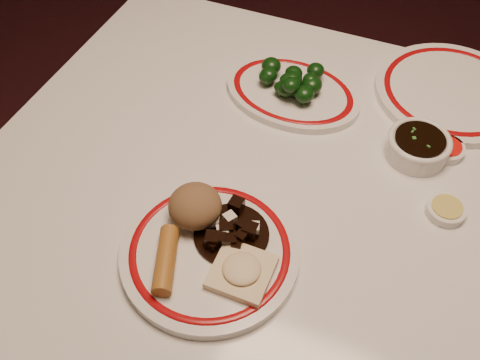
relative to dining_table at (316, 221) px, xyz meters
name	(u,v)px	position (x,y,z in m)	size (l,w,h in m)	color
ground	(290,358)	(0.00, 0.00, -0.66)	(7.00, 7.00, 0.00)	black
dining_table	(316,221)	(0.00, 0.00, 0.00)	(1.20, 0.90, 0.75)	white
main_plate	(210,252)	(-0.12, -0.19, 0.10)	(0.32, 0.32, 0.02)	white
rice_mound	(195,206)	(-0.17, -0.14, 0.14)	(0.08, 0.08, 0.06)	brown
spring_roll	(166,260)	(-0.17, -0.24, 0.12)	(0.03, 0.03, 0.11)	#AA6F2A
fried_wonton	(242,271)	(-0.06, -0.21, 0.12)	(0.09, 0.09, 0.02)	beige
stirfry_heap	(231,232)	(-0.10, -0.16, 0.12)	(0.12, 0.12, 0.03)	black
broccoli_plate	(292,92)	(-0.13, 0.21, 0.10)	(0.29, 0.26, 0.02)	white
broccoli_pile	(292,80)	(-0.13, 0.21, 0.13)	(0.13, 0.11, 0.05)	#23471C
soy_bowl	(418,147)	(0.13, 0.14, 0.11)	(0.11, 0.11, 0.04)	white
sweet_sour_dish	(446,149)	(0.18, 0.17, 0.10)	(0.06, 0.06, 0.02)	white
mustard_dish	(446,210)	(0.20, 0.03, 0.10)	(0.06, 0.06, 0.02)	white
far_plate	(451,91)	(0.16, 0.33, 0.10)	(0.34, 0.34, 0.02)	white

